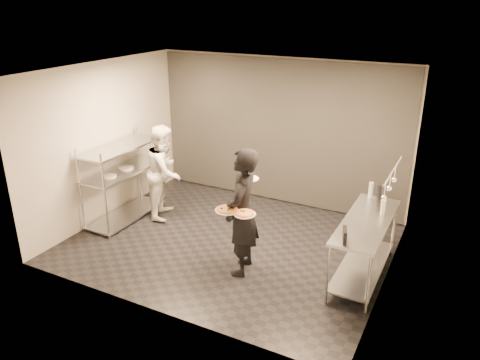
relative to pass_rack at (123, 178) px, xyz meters
The scene contains 13 objects.
room_shell 2.53m from the pass_rack, 28.77° to the left, with size 5.00×4.00×2.80m.
pass_rack is the anchor object (origin of this frame).
prep_counter 4.33m from the pass_rack, ahead, with size 0.60×1.80×0.92m.
utensil_rail 4.64m from the pass_rack, ahead, with size 0.07×1.20×0.31m.
waiter 2.79m from the pass_rack, 12.98° to the right, with size 0.69×0.45×1.90m, color black.
chef 0.75m from the pass_rack, 35.93° to the left, with size 0.83×0.65×1.71m, color white.
pizza_plate_near 2.74m from the pass_rack, 18.13° to the right, with size 0.34×0.34×0.05m.
pizza_plate_far 3.00m from the pass_rack, 16.48° to the right, with size 0.30×0.30×0.05m.
salad_plate 2.76m from the pass_rack, ahead, with size 0.27×0.27×0.07m.
pos_monitor 4.28m from the pass_rack, ahead, with size 0.05×0.23×0.16m, color black.
bottle_green 4.28m from the pass_rack, 10.84° to the left, with size 0.07×0.07×0.25m, color gray.
bottle_clear 4.50m from the pass_rack, ahead, with size 0.06×0.06×0.21m, color gray.
bottle_dark 4.40m from the pass_rack, 10.52° to the left, with size 0.06×0.06×0.22m, color black.
Camera 1 is at (3.27, -5.97, 3.82)m, focal length 35.00 mm.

